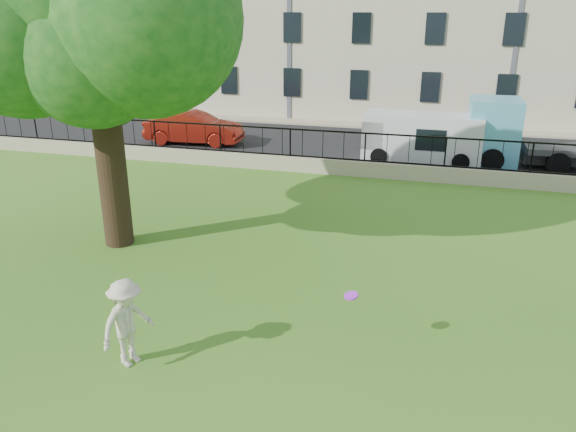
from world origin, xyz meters
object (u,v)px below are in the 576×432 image
(red_sedan, at_px, (194,128))
(frisbee, at_px, (351,296))
(man, at_px, (127,323))
(blue_truck, at_px, (551,135))
(white_van, at_px, (422,138))

(red_sedan, bearing_deg, frisbee, -150.02)
(man, relative_size, blue_truck, 0.26)
(frisbee, xyz_separation_m, red_sedan, (-10.27, 15.42, -0.40))
(frisbee, distance_m, red_sedan, 18.53)
(red_sedan, relative_size, white_van, 0.96)
(frisbee, distance_m, white_van, 14.86)
(red_sedan, relative_size, blue_truck, 0.72)
(frisbee, bearing_deg, white_van, 88.06)
(white_van, bearing_deg, red_sedan, 177.71)
(red_sedan, height_order, blue_truck, blue_truck)
(white_van, bearing_deg, frisbee, -91.20)
(red_sedan, bearing_deg, blue_truck, -93.86)
(red_sedan, height_order, white_van, white_van)
(frisbee, relative_size, white_van, 0.06)
(man, distance_m, blue_truck, 19.33)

